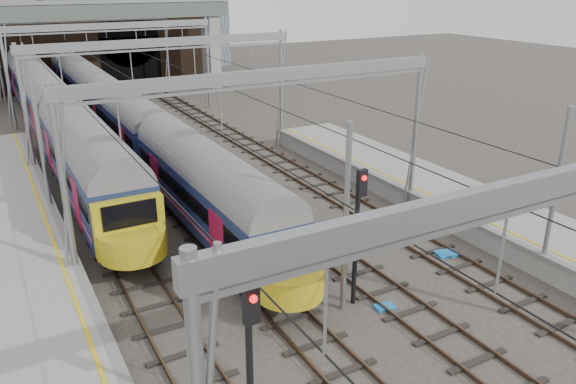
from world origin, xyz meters
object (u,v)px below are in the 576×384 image
signal_near_left (251,358)px  signal_near_centre (358,222)px  train_main (103,101)px  train_second (47,103)px

signal_near_left → signal_near_centre: bearing=29.2°
train_main → signal_near_left: size_ratio=11.53×
train_main → signal_near_left: (-3.91, -35.06, 0.88)m
train_second → signal_near_centre: (6.56, -30.53, 0.78)m
train_second → signal_near_left: signal_near_left is taller
train_second → signal_near_left: bearing=-89.8°
train_main → signal_near_left: signal_near_left is taller
signal_near_left → signal_near_centre: 8.10m
train_main → train_second: (-4.00, 0.36, 0.16)m
train_main → signal_near_centre: bearing=-85.2°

